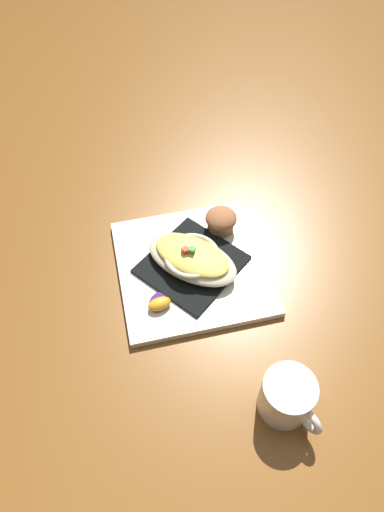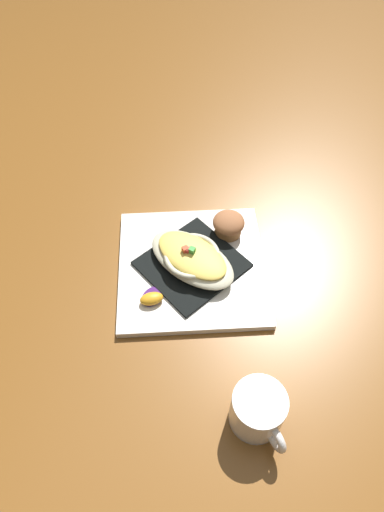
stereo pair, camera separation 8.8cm
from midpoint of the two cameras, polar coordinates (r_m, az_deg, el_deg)
ground_plane at (r=0.92m, az=2.74°, el=-1.86°), size 2.60×2.60×0.00m
square_plate at (r=0.91m, az=2.76°, el=-1.59°), size 0.35×0.35×0.01m
folded_napkin at (r=0.90m, az=2.79°, el=-1.21°), size 0.25×0.24×0.01m
gratin_dish at (r=0.89m, az=2.84°, el=-0.36°), size 0.19×0.22×0.05m
muffin at (r=0.95m, az=7.30°, el=3.80°), size 0.07×0.07×0.05m
orange_garnish at (r=0.85m, az=-2.15°, el=-5.52°), size 0.06×0.05×0.02m
coffee_mug at (r=0.77m, az=11.75°, el=-18.91°), size 0.10×0.09×0.08m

